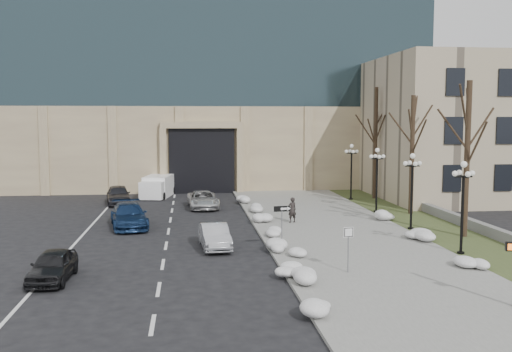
{
  "coord_description": "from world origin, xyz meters",
  "views": [
    {
      "loc": [
        -5.26,
        -20.66,
        6.83
      ],
      "look_at": [
        -1.3,
        12.39,
        3.5
      ],
      "focal_mm": 40.0,
      "sensor_mm": 36.0,
      "label": 1
    }
  ],
  "objects_px": {
    "car_e": "(118,195)",
    "lamppost_b": "(412,181)",
    "one_way_sign": "(285,214)",
    "car_b": "(215,236)",
    "box_truck": "(158,187)",
    "keep_sign": "(348,240)",
    "car_a": "(53,266)",
    "pedestrian": "(292,210)",
    "lamppost_d": "(351,164)",
    "car_c": "(129,216)",
    "lamppost_c": "(377,171)",
    "lamppost_a": "(463,195)",
    "car_d": "(203,200)"
  },
  "relations": [
    {
      "from": "car_e",
      "to": "lamppost_b",
      "type": "bearing_deg",
      "value": -43.83
    },
    {
      "from": "one_way_sign",
      "to": "car_b",
      "type": "bearing_deg",
      "value": 153.41
    },
    {
      "from": "car_e",
      "to": "box_truck",
      "type": "distance_m",
      "value": 5.16
    },
    {
      "from": "keep_sign",
      "to": "car_e",
      "type": "bearing_deg",
      "value": 111.78
    },
    {
      "from": "car_a",
      "to": "car_e",
      "type": "bearing_deg",
      "value": 91.42
    },
    {
      "from": "pedestrian",
      "to": "lamppost_d",
      "type": "height_order",
      "value": "lamppost_d"
    },
    {
      "from": "car_b",
      "to": "car_c",
      "type": "height_order",
      "value": "car_c"
    },
    {
      "from": "lamppost_b",
      "to": "lamppost_c",
      "type": "xyz_separation_m",
      "value": [
        0.0,
        6.5,
        0.0
      ]
    },
    {
      "from": "car_e",
      "to": "lamppost_a",
      "type": "bearing_deg",
      "value": -55.01
    },
    {
      "from": "car_e",
      "to": "box_truck",
      "type": "height_order",
      "value": "box_truck"
    },
    {
      "from": "car_b",
      "to": "lamppost_c",
      "type": "distance_m",
      "value": 15.9
    },
    {
      "from": "car_d",
      "to": "keep_sign",
      "type": "xyz_separation_m",
      "value": [
        5.81,
        -19.69,
        0.91
      ]
    },
    {
      "from": "lamppost_d",
      "to": "car_e",
      "type": "bearing_deg",
      "value": 179.15
    },
    {
      "from": "car_a",
      "to": "keep_sign",
      "type": "xyz_separation_m",
      "value": [
        12.66,
        -0.61,
        0.92
      ]
    },
    {
      "from": "car_b",
      "to": "car_c",
      "type": "relative_size",
      "value": 0.76
    },
    {
      "from": "car_e",
      "to": "lamppost_c",
      "type": "height_order",
      "value": "lamppost_c"
    },
    {
      "from": "keep_sign",
      "to": "lamppost_c",
      "type": "xyz_separation_m",
      "value": [
        6.64,
        15.82,
        1.5
      ]
    },
    {
      "from": "pedestrian",
      "to": "lamppost_a",
      "type": "relative_size",
      "value": 0.35
    },
    {
      "from": "pedestrian",
      "to": "one_way_sign",
      "type": "bearing_deg",
      "value": 56.32
    },
    {
      "from": "pedestrian",
      "to": "car_d",
      "type": "bearing_deg",
      "value": -73.49
    },
    {
      "from": "car_a",
      "to": "lamppost_a",
      "type": "xyz_separation_m",
      "value": [
        19.3,
        2.22,
        2.42
      ]
    },
    {
      "from": "lamppost_d",
      "to": "pedestrian",
      "type": "bearing_deg",
      "value": -124.34
    },
    {
      "from": "car_a",
      "to": "one_way_sign",
      "type": "bearing_deg",
      "value": 22.47
    },
    {
      "from": "pedestrian",
      "to": "one_way_sign",
      "type": "height_order",
      "value": "one_way_sign"
    },
    {
      "from": "lamppost_c",
      "to": "box_truck",
      "type": "bearing_deg",
      "value": 145.83
    },
    {
      "from": "lamppost_d",
      "to": "one_way_sign",
      "type": "bearing_deg",
      "value": -116.1
    },
    {
      "from": "keep_sign",
      "to": "one_way_sign",
      "type": "bearing_deg",
      "value": 106.48
    },
    {
      "from": "car_c",
      "to": "car_d",
      "type": "xyz_separation_m",
      "value": [
        4.87,
        7.26,
        -0.09
      ]
    },
    {
      "from": "one_way_sign",
      "to": "lamppost_a",
      "type": "bearing_deg",
      "value": -18.19
    },
    {
      "from": "lamppost_b",
      "to": "lamppost_a",
      "type": "bearing_deg",
      "value": -90.0
    },
    {
      "from": "keep_sign",
      "to": "lamppost_b",
      "type": "distance_m",
      "value": 11.54
    },
    {
      "from": "car_c",
      "to": "car_d",
      "type": "relative_size",
      "value": 1.09
    },
    {
      "from": "box_truck",
      "to": "lamppost_d",
      "type": "xyz_separation_m",
      "value": [
        16.21,
        -4.51,
        2.18
      ]
    },
    {
      "from": "lamppost_c",
      "to": "pedestrian",
      "type": "bearing_deg",
      "value": -152.63
    },
    {
      "from": "car_e",
      "to": "lamppost_d",
      "type": "height_order",
      "value": "lamppost_d"
    },
    {
      "from": "car_c",
      "to": "car_e",
      "type": "xyz_separation_m",
      "value": [
        -1.85,
        10.18,
        0.01
      ]
    },
    {
      "from": "keep_sign",
      "to": "lamppost_d",
      "type": "relative_size",
      "value": 0.45
    },
    {
      "from": "lamppost_a",
      "to": "one_way_sign",
      "type": "bearing_deg",
      "value": 168.24
    },
    {
      "from": "car_a",
      "to": "one_way_sign",
      "type": "distance_m",
      "value": 11.44
    },
    {
      "from": "car_e",
      "to": "pedestrian",
      "type": "xyz_separation_m",
      "value": [
        12.3,
        -10.34,
        0.18
      ]
    },
    {
      "from": "car_a",
      "to": "car_d",
      "type": "relative_size",
      "value": 0.8
    },
    {
      "from": "car_e",
      "to": "car_a",
      "type": "bearing_deg",
      "value": -99.45
    },
    {
      "from": "car_c",
      "to": "one_way_sign",
      "type": "relative_size",
      "value": 2.18
    },
    {
      "from": "lamppost_a",
      "to": "lamppost_c",
      "type": "xyz_separation_m",
      "value": [
        0.0,
        13.0,
        0.0
      ]
    },
    {
      "from": "car_b",
      "to": "lamppost_b",
      "type": "height_order",
      "value": "lamppost_b"
    },
    {
      "from": "car_b",
      "to": "car_a",
      "type": "bearing_deg",
      "value": -147.92
    },
    {
      "from": "box_truck",
      "to": "keep_sign",
      "type": "bearing_deg",
      "value": -59.86
    },
    {
      "from": "car_b",
      "to": "lamppost_c",
      "type": "bearing_deg",
      "value": 34.21
    },
    {
      "from": "car_c",
      "to": "car_e",
      "type": "relative_size",
      "value": 1.16
    },
    {
      "from": "keep_sign",
      "to": "lamppost_c",
      "type": "bearing_deg",
      "value": 60.03
    }
  ]
}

